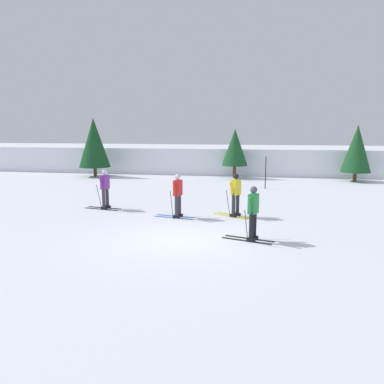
{
  "coord_description": "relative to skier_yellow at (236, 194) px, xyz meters",
  "views": [
    {
      "loc": [
        2.37,
        -11.45,
        3.48
      ],
      "look_at": [
        -0.22,
        3.62,
        0.9
      ],
      "focal_mm": 36.09,
      "sensor_mm": 36.0,
      "label": 1
    }
  ],
  "objects": [
    {
      "name": "ground_plane",
      "position": [
        -1.54,
        -3.43,
        -0.92
      ],
      "size": [
        120.0,
        120.0,
        0.0
      ],
      "primitive_type": "plane",
      "color": "white"
    },
    {
      "name": "far_snow_ridge",
      "position": [
        -1.54,
        16.34,
        0.05
      ],
      "size": [
        80.0,
        7.33,
        1.92
      ],
      "primitive_type": "cube",
      "color": "white",
      "rests_on": "ground"
    },
    {
      "name": "skier_yellow",
      "position": [
        0.0,
        0.0,
        0.0
      ],
      "size": [
        1.56,
        1.14,
        1.71
      ],
      "color": "gold",
      "rests_on": "ground"
    },
    {
      "name": "skier_red",
      "position": [
        -2.2,
        -0.54,
        0.0
      ],
      "size": [
        1.64,
        0.99,
        1.71
      ],
      "color": "#237AC6",
      "rests_on": "ground"
    },
    {
      "name": "skier_purple",
      "position": [
        -5.59,
        0.5,
        -0.0
      ],
      "size": [
        1.64,
        0.99,
        1.71
      ],
      "color": "black",
      "rests_on": "ground"
    },
    {
      "name": "skier_green",
      "position": [
        0.72,
        -3.19,
        -0.0
      ],
      "size": [
        1.64,
        0.96,
        1.71
      ],
      "color": "black",
      "rests_on": "ground"
    },
    {
      "name": "trail_marker_pole",
      "position": [
        1.27,
        7.36,
        -0.0
      ],
      "size": [
        0.05,
        0.05,
        1.83
      ],
      "primitive_type": "cylinder",
      "color": "black",
      "rests_on": "ground"
    },
    {
      "name": "conifer_far_left",
      "position": [
        7.04,
        11.31,
        1.2
      ],
      "size": [
        1.88,
        1.88,
        3.63
      ],
      "color": "#513823",
      "rests_on": "ground"
    },
    {
      "name": "conifer_far_right",
      "position": [
        -10.6,
        10.87,
        1.48
      ],
      "size": [
        2.19,
        2.19,
        4.11
      ],
      "color": "#513823",
      "rests_on": "ground"
    },
    {
      "name": "conifer_far_centre",
      "position": [
        -0.76,
        11.68,
        1.2
      ],
      "size": [
        1.78,
        1.78,
        3.37
      ],
      "color": "#513823",
      "rests_on": "ground"
    }
  ]
}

